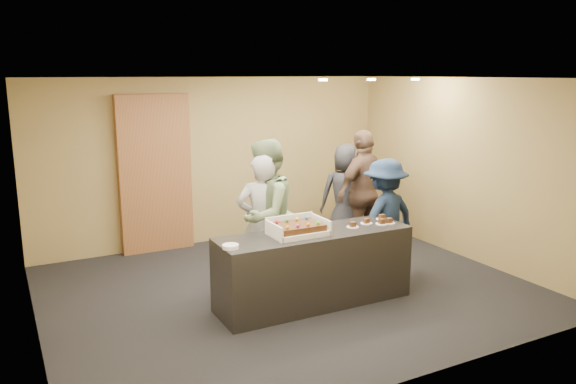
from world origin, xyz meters
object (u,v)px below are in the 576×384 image
at_px(cake_box, 297,230).
at_px(storage_cabinet, 155,174).
at_px(person_server_grey, 262,223).
at_px(person_navy_man, 385,217).
at_px(person_brown_extra, 364,192).
at_px(person_sage_man, 265,215).
at_px(person_dark_suit, 346,196).
at_px(sheet_cake, 298,227).
at_px(plate_stack, 230,247).
at_px(serving_counter, 314,268).

bearing_deg(cake_box, storage_cabinet, 106.83).
bearing_deg(person_server_grey, person_navy_man, -171.34).
distance_m(person_navy_man, person_brown_extra, 0.96).
xyz_separation_m(person_server_grey, person_sage_man, (0.06, 0.03, 0.09)).
xyz_separation_m(person_sage_man, person_dark_suit, (1.92, 1.02, -0.14)).
xyz_separation_m(sheet_cake, person_server_grey, (-0.13, 0.71, -0.11)).
xyz_separation_m(person_sage_man, person_navy_man, (1.69, -0.29, -0.16)).
height_order(person_sage_man, person_dark_suit, person_sage_man).
bearing_deg(person_navy_man, person_server_grey, -16.42).
bearing_deg(plate_stack, person_dark_suit, 34.46).
bearing_deg(person_dark_suit, person_server_grey, 56.32).
xyz_separation_m(person_navy_man, person_brown_extra, (0.29, 0.91, 0.15)).
height_order(sheet_cake, plate_stack, sheet_cake).
bearing_deg(person_navy_man, cake_box, 6.89).
bearing_deg(serving_counter, cake_box, 174.15).
bearing_deg(storage_cabinet, sheet_cake, -73.31).
bearing_deg(person_navy_man, plate_stack, 4.94).
height_order(serving_counter, storage_cabinet, storage_cabinet).
bearing_deg(person_brown_extra, person_server_grey, 3.01).
bearing_deg(person_server_grey, person_sage_man, -136.62).
relative_size(storage_cabinet, cake_box, 3.74).
bearing_deg(serving_counter, person_navy_man, 18.36).
distance_m(storage_cabinet, person_server_grey, 2.41).
bearing_deg(person_server_grey, cake_box, 118.22).
relative_size(person_server_grey, person_sage_man, 0.91).
bearing_deg(sheet_cake, person_dark_suit, 43.68).
bearing_deg(storage_cabinet, person_sage_man, -69.95).
xyz_separation_m(storage_cabinet, person_server_grey, (0.76, -2.27, -0.34)).
height_order(person_server_grey, person_brown_extra, person_brown_extra).
distance_m(storage_cabinet, person_dark_suit, 3.02).
distance_m(serving_counter, person_navy_man, 1.50).
bearing_deg(person_navy_man, person_brown_extra, -115.52).
relative_size(plate_stack, person_server_grey, 0.10).
distance_m(person_brown_extra, person_dark_suit, 0.42).
height_order(person_server_grey, person_navy_man, person_server_grey).
bearing_deg(person_brown_extra, plate_stack, 13.21).
xyz_separation_m(plate_stack, person_sage_man, (0.83, 0.86, 0.05)).
distance_m(person_sage_man, person_brown_extra, 2.07).
xyz_separation_m(cake_box, person_server_grey, (-0.13, 0.69, -0.06)).
bearing_deg(sheet_cake, person_sage_man, 95.86).
relative_size(plate_stack, person_dark_suit, 0.11).
distance_m(sheet_cake, person_brown_extra, 2.33).
height_order(cake_box, person_sage_man, person_sage_man).
relative_size(storage_cabinet, person_sage_man, 1.26).
xyz_separation_m(sheet_cake, person_navy_man, (1.61, 0.45, -0.18)).
xyz_separation_m(serving_counter, person_sage_man, (-0.30, 0.74, 0.53)).
height_order(plate_stack, person_navy_man, person_navy_man).
bearing_deg(person_navy_man, person_dark_suit, -108.05).
bearing_deg(serving_counter, sheet_cake, -179.60).
relative_size(serving_counter, cake_box, 3.66).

